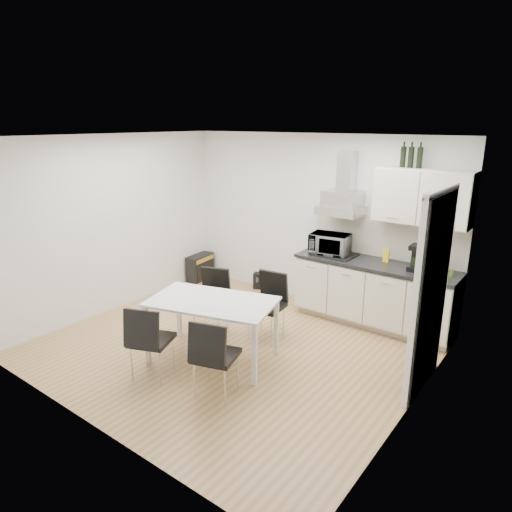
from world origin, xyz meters
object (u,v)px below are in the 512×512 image
at_px(dining_table, 212,307).
at_px(chair_far_left, 211,303).
at_px(kitchenette, 378,268).
at_px(floor_speaker, 259,281).
at_px(chair_near_left, 152,341).
at_px(guitar_amp, 200,267).
at_px(chair_near_right, 216,356).
at_px(chair_far_right, 266,307).

height_order(dining_table, chair_far_left, chair_far_left).
distance_m(kitchenette, floor_speaker, 2.28).
xyz_separation_m(dining_table, floor_speaker, (-0.99, 2.26, -0.54)).
relative_size(chair_near_left, floor_speaker, 3.21).
bearing_deg(guitar_amp, chair_near_left, -61.57).
xyz_separation_m(chair_far_left, floor_speaker, (-0.51, 1.77, -0.30)).
distance_m(dining_table, chair_near_right, 0.80).
distance_m(chair_near_left, guitar_amp, 3.29).
bearing_deg(chair_far_right, kitchenette, -134.02).
distance_m(dining_table, chair_far_left, 0.72).
xyz_separation_m(kitchenette, guitar_amp, (-3.29, -0.09, -0.60)).
distance_m(chair_near_right, guitar_amp, 3.69).
height_order(kitchenette, floor_speaker, kitchenette).
bearing_deg(floor_speaker, chair_near_left, -99.36).
xyz_separation_m(chair_far_right, floor_speaker, (-1.19, 1.44, -0.30)).
bearing_deg(guitar_amp, kitchenette, -4.33).
relative_size(chair_far_right, chair_near_left, 1.00).
bearing_deg(dining_table, chair_near_left, -126.03).
xyz_separation_m(chair_near_left, guitar_amp, (-1.85, 2.71, -0.21)).
bearing_deg(guitar_amp, chair_near_right, -49.69).
bearing_deg(chair_near_right, chair_near_left, 174.59).
bearing_deg(guitar_amp, dining_table, -49.30).
relative_size(dining_table, chair_far_right, 1.85).
bearing_deg(kitchenette, dining_table, -119.45).
xyz_separation_m(kitchenette, chair_far_right, (-0.97, -1.28, -0.39)).
bearing_deg(kitchenette, chair_near_left, -117.24).
bearing_deg(kitchenette, chair_near_right, -103.61).
distance_m(kitchenette, chair_near_right, 2.74).
distance_m(chair_far_right, chair_near_right, 1.40).
bearing_deg(chair_near_right, dining_table, 117.71).
relative_size(kitchenette, dining_table, 1.54).
bearing_deg(guitar_amp, floor_speaker, 6.89).
relative_size(chair_far_left, guitar_amp, 1.55).
relative_size(dining_table, chair_near_left, 1.85).
distance_m(chair_far_right, floor_speaker, 1.89).
bearing_deg(dining_table, kitchenette, 44.77).
height_order(chair_far_left, chair_near_left, same).
xyz_separation_m(kitchenette, floor_speaker, (-2.17, 0.17, -0.69)).
height_order(dining_table, chair_far_right, chair_far_right).
distance_m(kitchenette, dining_table, 2.41).
bearing_deg(kitchenette, guitar_amp, -178.41).
xyz_separation_m(guitar_amp, floor_speaker, (1.13, 0.26, -0.09)).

